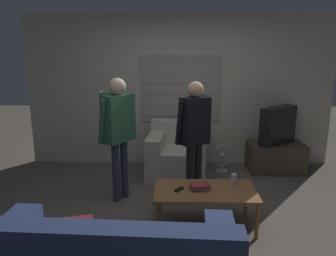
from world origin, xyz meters
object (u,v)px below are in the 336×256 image
at_px(armchair_beige, 177,154).
at_px(soda_can, 234,179).
at_px(tv, 278,125).
at_px(book_stack, 200,186).
at_px(coffee_table, 205,193).
at_px(spare_remote, 179,189).
at_px(person_right_standing, 194,128).
at_px(floor_fan, 222,158).
at_px(person_left_standing, 118,124).

height_order(armchair_beige, soda_can, armchair_beige).
distance_m(tv, book_stack, 2.26).
height_order(tv, soda_can, tv).
bearing_deg(soda_can, coffee_table, -154.30).
height_order(book_stack, soda_can, soda_can).
bearing_deg(book_stack, spare_remote, -170.84).
distance_m(book_stack, spare_remote, 0.25).
bearing_deg(person_right_standing, spare_remote, -140.25).
distance_m(armchair_beige, floor_fan, 0.77).
height_order(person_right_standing, floor_fan, person_right_standing).
height_order(armchair_beige, spare_remote, armchair_beige).
bearing_deg(armchair_beige, coffee_table, 105.79).
distance_m(armchair_beige, tv, 1.70).
height_order(armchair_beige, tv, tv).
relative_size(armchair_beige, coffee_table, 0.87).
bearing_deg(floor_fan, book_stack, -106.40).
distance_m(coffee_table, floor_fan, 1.79).
bearing_deg(book_stack, tv, 51.76).
xyz_separation_m(armchair_beige, coffee_table, (0.30, -1.60, 0.06)).
bearing_deg(tv, book_stack, 11.87).
xyz_separation_m(coffee_table, soda_can, (0.35, 0.17, 0.10)).
bearing_deg(person_left_standing, spare_remote, -95.93).
bearing_deg(floor_fan, armchair_beige, -170.63).
height_order(armchair_beige, book_stack, armchair_beige).
xyz_separation_m(soda_can, floor_fan, (0.10, 1.56, -0.28)).
distance_m(tv, spare_remote, 2.45).
distance_m(person_right_standing, floor_fan, 1.45).
bearing_deg(armchair_beige, tv, -168.78).
height_order(tv, person_right_standing, person_right_standing).
height_order(armchair_beige, person_left_standing, person_left_standing).
bearing_deg(person_left_standing, tv, -29.79).
bearing_deg(soda_can, floor_fan, 86.32).
relative_size(coffee_table, person_left_standing, 0.70).
xyz_separation_m(person_left_standing, book_stack, (1.03, -0.66, -0.57)).
relative_size(person_left_standing, person_right_standing, 1.02).
relative_size(armchair_beige, floor_fan, 2.19).
height_order(tv, floor_fan, tv).
bearing_deg(coffee_table, armchair_beige, 100.72).
bearing_deg(spare_remote, tv, 85.04).
bearing_deg(person_left_standing, soda_can, -73.89).
distance_m(person_right_standing, spare_remote, 0.87).
distance_m(book_stack, soda_can, 0.43).
distance_m(book_stack, floor_fan, 1.79).
relative_size(tv, spare_remote, 5.46).
xyz_separation_m(armchair_beige, tv, (1.63, 0.18, 0.44)).
bearing_deg(person_right_standing, tv, 5.83).
xyz_separation_m(person_left_standing, floor_fan, (1.53, 1.05, -0.82)).
height_order(armchair_beige, floor_fan, armchair_beige).
relative_size(book_stack, soda_can, 1.90).
xyz_separation_m(coffee_table, tv, (1.33, 1.78, 0.38)).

